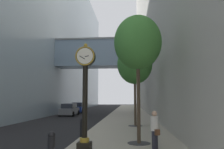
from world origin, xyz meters
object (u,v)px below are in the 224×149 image
Objects in this scene: street_tree_near at (138,43)px; street_tree_mid_near at (135,64)px; car_grey_near at (69,110)px; bollard_nearest at (51,148)px; pedestrian_walking at (155,129)px; street_clock at (85,91)px; car_blue_mid at (79,108)px; bollard_third at (82,129)px.

street_tree_mid_near is (0.00, 6.82, -0.04)m from street_tree_near.
car_grey_near is (-8.42, 11.60, -4.22)m from street_tree_mid_near.
street_tree_mid_near is at bearing 75.12° from bollard_nearest.
street_tree_near reaches higher than bollard_nearest.
street_tree_near reaches higher than pedestrian_walking.
street_clock is at bearing -105.04° from street_tree_mid_near.
street_clock is 4.03× the size of bollard_nearest.
pedestrian_walking is at bearing -85.40° from street_tree_mid_near.
street_clock is 1.07× the size of car_blue_mid.
bollard_third is 0.26× the size of car_grey_near.
car_blue_mid reaches higher than bollard_nearest.
car_grey_near is at bearing 103.87° from bollard_nearest.
street_clock is at bearing -75.55° from bollard_third.
street_tree_near reaches higher than street_clock.
pedestrian_walking is (2.93, 0.61, -1.63)m from street_clock.
street_clock reaches higher than car_blue_mid.
street_clock is at bearing -143.12° from street_tree_near.
car_blue_mid is at bearing 103.32° from bollard_third.
street_tree_mid_near reaches higher than bollard_nearest.
street_tree_near is 26.00m from car_blue_mid.
bollard_nearest is 23.12m from car_grey_near.
car_grey_near is at bearing 114.58° from street_tree_near.
bollard_nearest is at bearing -104.88° from street_tree_mid_near.
pedestrian_walking is 26.91m from car_blue_mid.
bollard_third is 5.22m from street_tree_near.
street_tree_near is 1.47× the size of car_grey_near.
street_tree_mid_near is (2.88, 6.26, 4.28)m from bollard_third.
street_clock is 3.76m from street_tree_near.
car_blue_mid is at bearing 90.56° from car_grey_near.
bollard_nearest is at bearing -140.37° from pedestrian_walking.
street_clock is 1.05× the size of car_grey_near.
pedestrian_walking is at bearing 39.63° from bollard_nearest.
street_clock is 2.81× the size of pedestrian_walking.
street_tree_near is at bearing -10.93° from bollard_third.
street_clock is 9.17m from street_tree_mid_near.
street_tree_mid_near reaches higher than pedestrian_walking.
pedestrian_walking reaches higher than car_blue_mid.
pedestrian_walking is (0.64, -1.11, -4.07)m from street_tree_near.
street_tree_near is 3.94× the size of pedestrian_walking.
street_tree_mid_near is (2.88, 10.85, 4.28)m from bollard_nearest.
pedestrian_walking reaches higher than bollard_third.
car_blue_mid is at bearing 103.42° from street_clock.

